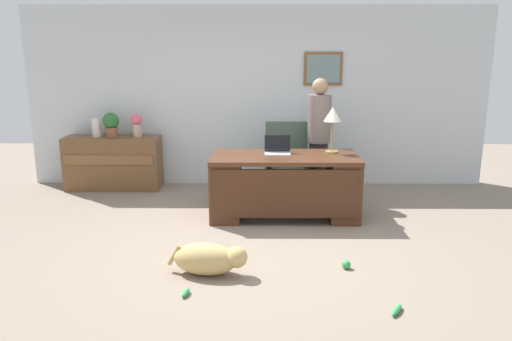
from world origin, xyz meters
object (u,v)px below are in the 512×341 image
object	(u,v)px
armchair	(287,164)
person_standing	(319,138)
potted_plant	(111,123)
dog_toy_ball	(346,264)
dog_toy_bone	(397,310)
vase_with_flowers	(137,124)
vase_empty	(96,128)
laptop	(277,149)
desk_lamp	(333,117)
dog_toy_plush	(186,293)
credenza	(114,163)
dog_lying	(209,259)
desk	(284,184)

from	to	relation	value
armchair	person_standing	world-z (taller)	person_standing
potted_plant	dog_toy_ball	distance (m)	4.27
dog_toy_bone	dog_toy_ball	bearing A→B (deg)	107.70
vase_with_flowers	vase_empty	xyz separation A→B (m)	(-0.61, 0.00, -0.06)
laptop	desk_lamp	size ratio (longest dim) A/B	0.55
vase_empty	dog_toy_plush	world-z (taller)	vase_empty
credenza	dog_toy_plush	distance (m)	3.76
armchair	dog_toy_ball	size ratio (longest dim) A/B	12.39
armchair	dog_lying	xyz separation A→B (m)	(-0.85, -2.53, -0.32)
credenza	vase_with_flowers	size ratio (longest dim) A/B	4.06
armchair	dog_toy_ball	xyz separation A→B (m)	(0.45, -2.40, -0.43)
vase_empty	dog_toy_bone	size ratio (longest dim) A/B	1.38
desk	dog_toy_ball	world-z (taller)	desk
person_standing	dog_toy_plush	world-z (taller)	person_standing
potted_plant	dog_toy_plush	size ratio (longest dim) A/B	2.49
desk_lamp	vase_with_flowers	size ratio (longest dim) A/B	1.68
desk	person_standing	world-z (taller)	person_standing
credenza	dog_lying	size ratio (longest dim) A/B	1.83
desk	credenza	size ratio (longest dim) A/B	1.29
desk	dog_toy_plush	size ratio (longest dim) A/B	12.56
dog_toy_bone	vase_with_flowers	bearing A→B (deg)	128.59
desk_lamp	desk	bearing A→B (deg)	-162.90
laptop	desk_lamp	bearing A→B (deg)	4.60
armchair	dog_toy_plush	bearing A→B (deg)	-108.88
armchair	person_standing	xyz separation A→B (m)	(0.43, -0.05, 0.39)
credenza	vase_with_flowers	bearing A→B (deg)	0.20
desk	vase_empty	bearing A→B (deg)	154.33
desk	credenza	distance (m)	2.84
dog_toy_ball	dog_lying	bearing A→B (deg)	-174.18
person_standing	dog_toy_bone	size ratio (longest dim) A/B	8.47
dog_lying	dog_toy_ball	bearing A→B (deg)	5.82
person_standing	dog_toy_bone	xyz separation A→B (m)	(0.28, -3.16, -0.84)
vase_with_flowers	dog_toy_bone	world-z (taller)	vase_with_flowers
dog_toy_bone	dog_toy_plush	xyz separation A→B (m)	(-1.72, 0.27, 0.00)
person_standing	potted_plant	size ratio (longest dim) A/B	4.67
dog_toy_bone	dog_toy_plush	size ratio (longest dim) A/B	1.37
dog_lying	vase_empty	world-z (taller)	vase_empty
person_standing	potted_plant	xyz separation A→B (m)	(-3.02, 0.50, 0.12)
desk_lamp	vase_empty	size ratio (longest dim) A/B	2.11
desk	armchair	size ratio (longest dim) A/B	1.71
vase_with_flowers	dog_toy_plush	size ratio (longest dim) A/B	2.39
vase_empty	dog_toy_plush	distance (m)	3.94
dog_toy_plush	armchair	bearing A→B (deg)	71.12
desk_lamp	dog_toy_plush	distance (m)	2.98
laptop	potted_plant	size ratio (longest dim) A/B	0.89
person_standing	dog_lying	size ratio (longest dim) A/B	2.19
laptop	vase_empty	bearing A→B (deg)	155.90
person_standing	dog_toy_bone	world-z (taller)	person_standing
armchair	vase_empty	size ratio (longest dim) A/B	3.87
dog_lying	laptop	distance (m)	2.03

